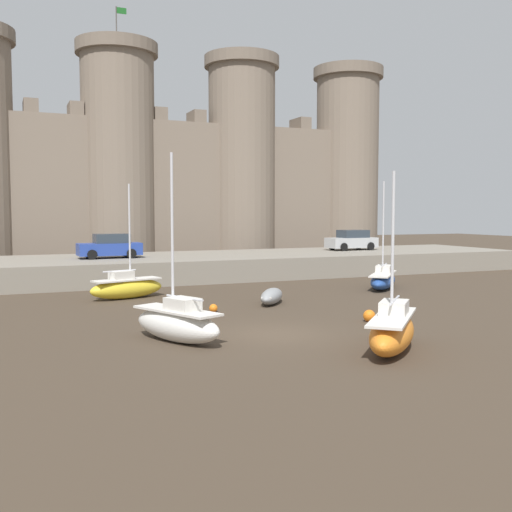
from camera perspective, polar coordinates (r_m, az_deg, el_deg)
ground_plane at (r=22.49m, az=1.74°, el=-7.45°), size 160.00×160.00×0.00m
quay_road at (r=41.65m, az=-10.10°, el=-1.09°), size 56.91×10.00×1.49m
castle at (r=52.48m, az=-12.94°, el=8.35°), size 51.71×6.80×21.60m
sailboat_near_channel_left at (r=36.34m, az=12.01°, el=-2.17°), size 4.16×4.38×6.33m
sailboat_midflat_left at (r=32.19m, az=-12.23°, el=-2.89°), size 4.29×2.36×6.02m
rowboat_near_channel_right at (r=29.69m, az=1.49°, el=-3.82°), size 2.46×2.91×0.77m
sailboat_foreground_centre at (r=20.19m, az=12.86°, el=-6.94°), size 4.15×4.28×5.85m
sailboat_foreground_left at (r=21.28m, az=-7.51°, el=-6.31°), size 2.85×4.31×6.61m
mooring_buoy_near_channel at (r=25.96m, az=-7.11°, el=-5.50°), size 0.36×0.36×0.36m
mooring_buoy_near_shore at (r=25.35m, az=10.74°, el=-5.62°), size 0.50×0.50×0.50m
mooring_buoy_off_centre at (r=27.28m, az=-4.08°, el=-4.98°), size 0.38×0.38×0.38m
car_quay_east at (r=48.83m, az=9.11°, el=1.48°), size 4.15×1.98×1.62m
car_quay_centre_east at (r=40.92m, az=-13.73°, el=0.90°), size 4.15×1.98×1.62m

